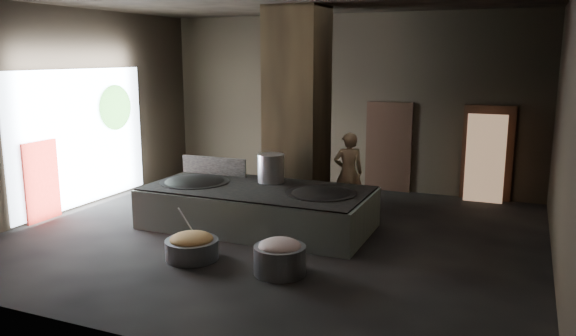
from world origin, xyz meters
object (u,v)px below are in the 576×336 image
at_px(hearth_platform, 258,208).
at_px(meat_basin, 280,260).
at_px(wok_left, 195,185).
at_px(stock_pot, 271,168).
at_px(veg_basin, 192,249).
at_px(wok_right, 321,197).
at_px(cook, 348,173).

distance_m(hearth_platform, meat_basin, 2.55).
height_order(wok_left, stock_pot, stock_pot).
distance_m(wok_left, veg_basin, 2.44).
bearing_deg(wok_right, meat_basin, -87.76).
bearing_deg(wok_left, stock_pot, 21.80).
distance_m(stock_pot, veg_basin, 2.82).
distance_m(cook, veg_basin, 4.27).
height_order(hearth_platform, meat_basin, hearth_platform).
distance_m(hearth_platform, wok_right, 1.40).
height_order(wok_left, veg_basin, wok_left).
distance_m(cook, meat_basin, 3.98).
bearing_deg(meat_basin, wok_right, 92.24).
xyz_separation_m(hearth_platform, cook, (1.35, 1.82, 0.50)).
distance_m(hearth_platform, wok_left, 1.49).
bearing_deg(cook, stock_pot, 19.95).
relative_size(stock_pot, cook, 0.33).
xyz_separation_m(wok_right, stock_pot, (-1.30, 0.50, 0.38)).
distance_m(wok_left, stock_pot, 1.66).
height_order(wok_right, stock_pot, stock_pot).
xyz_separation_m(hearth_platform, wok_left, (-1.45, -0.05, 0.35)).
xyz_separation_m(wok_left, stock_pot, (1.50, 0.60, 0.38)).
bearing_deg(wok_left, wok_right, 2.05).
bearing_deg(wok_left, cook, 33.66).
height_order(wok_right, meat_basin, wok_right).
bearing_deg(hearth_platform, stock_pot, 84.20).
xyz_separation_m(wok_left, cook, (2.80, 1.87, 0.15)).
relative_size(hearth_platform, meat_basin, 5.42).
bearing_deg(hearth_platform, wok_left, -178.63).
distance_m(hearth_platform, veg_basin, 2.11).
bearing_deg(stock_pot, cook, 44.19).
xyz_separation_m(wok_left, veg_basin, (1.21, -2.03, -0.58)).
xyz_separation_m(veg_basin, meat_basin, (1.67, -0.02, 0.06)).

